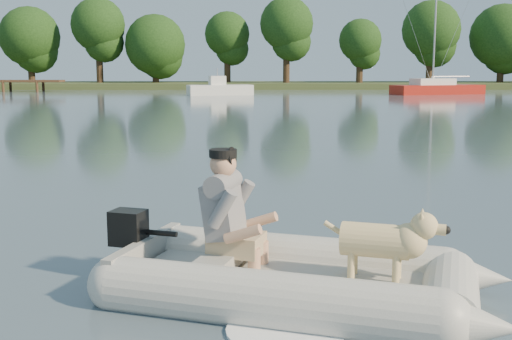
{
  "coord_description": "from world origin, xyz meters",
  "views": [
    {
      "loc": [
        -0.09,
        -6.47,
        2.16
      ],
      "look_at": [
        0.0,
        2.3,
        0.75
      ],
      "focal_mm": 45.0,
      "sensor_mm": 36.0,
      "label": 1
    }
  ],
  "objects_px": {
    "motorboat": "(220,82)",
    "sailboat": "(437,89)",
    "dog": "(375,246)",
    "dinghy": "(299,233)",
    "man": "(226,206)"
  },
  "relations": [
    {
      "from": "motorboat",
      "to": "man",
      "type": "bearing_deg",
      "value": -102.83
    },
    {
      "from": "motorboat",
      "to": "sailboat",
      "type": "relative_size",
      "value": 0.5
    },
    {
      "from": "dog",
      "to": "motorboat",
      "type": "xyz_separation_m",
      "value": [
        -3.47,
        45.15,
        0.45
      ]
    },
    {
      "from": "man",
      "to": "sailboat",
      "type": "distance_m",
      "value": 48.63
    },
    {
      "from": "motorboat",
      "to": "sailboat",
      "type": "height_order",
      "value": "sailboat"
    },
    {
      "from": "dinghy",
      "to": "motorboat",
      "type": "xyz_separation_m",
      "value": [
        -2.79,
        44.99,
        0.37
      ]
    },
    {
      "from": "dinghy",
      "to": "dog",
      "type": "relative_size",
      "value": 5.14
    },
    {
      "from": "man",
      "to": "dog",
      "type": "distance_m",
      "value": 1.47
    },
    {
      "from": "motorboat",
      "to": "dog",
      "type": "bearing_deg",
      "value": -101.13
    },
    {
      "from": "dinghy",
      "to": "sailboat",
      "type": "xyz_separation_m",
      "value": [
        14.71,
        46.4,
        -0.18
      ]
    },
    {
      "from": "motorboat",
      "to": "sailboat",
      "type": "bearing_deg",
      "value": -10.9
    },
    {
      "from": "dog",
      "to": "motorboat",
      "type": "bearing_deg",
      "value": 112.58
    },
    {
      "from": "dinghy",
      "to": "man",
      "type": "distance_m",
      "value": 0.77
    },
    {
      "from": "dinghy",
      "to": "sailboat",
      "type": "distance_m",
      "value": 48.68
    },
    {
      "from": "sailboat",
      "to": "dinghy",
      "type": "bearing_deg",
      "value": -125.46
    }
  ]
}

